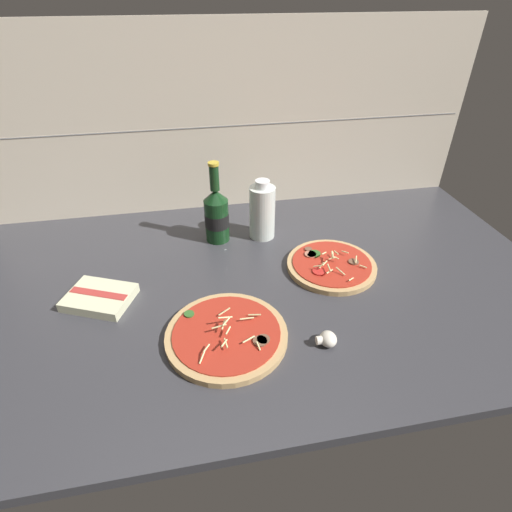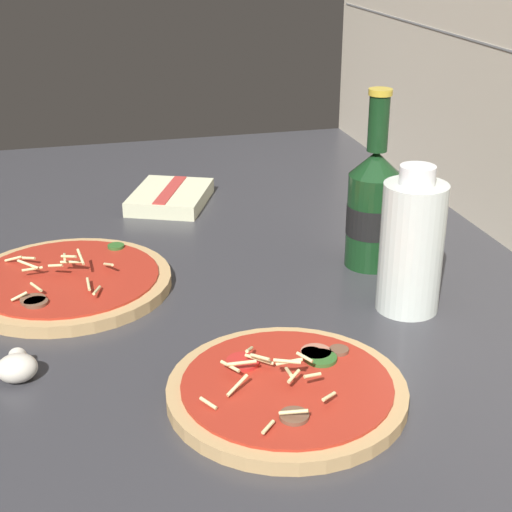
% 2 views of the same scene
% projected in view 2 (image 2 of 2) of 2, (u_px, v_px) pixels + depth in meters
% --- Properties ---
extents(counter_slab, '(1.60, 0.90, 0.03)m').
position_uv_depth(counter_slab, '(218.00, 314.00, 0.99)').
color(counter_slab, '#38383D').
rests_on(counter_slab, ground).
extents(pizza_near, '(0.27, 0.27, 0.05)m').
position_uv_depth(pizza_near, '(67.00, 282.00, 1.02)').
color(pizza_near, tan).
rests_on(pizza_near, counter_slab).
extents(pizza_far, '(0.24, 0.24, 0.05)m').
position_uv_depth(pizza_far, '(287.00, 390.00, 0.79)').
color(pizza_far, tan).
rests_on(pizza_far, counter_slab).
extents(beer_bottle, '(0.07, 0.07, 0.25)m').
position_uv_depth(beer_bottle, '(373.00, 206.00, 1.06)').
color(beer_bottle, '#143819').
rests_on(beer_bottle, counter_slab).
extents(oil_bottle, '(0.08, 0.08, 0.18)m').
position_uv_depth(oil_bottle, '(411.00, 245.00, 0.94)').
color(oil_bottle, silver).
rests_on(oil_bottle, counter_slab).
extents(mushroom_left, '(0.05, 0.04, 0.03)m').
position_uv_depth(mushroom_left, '(17.00, 367.00, 0.82)').
color(mushroom_left, white).
rests_on(mushroom_left, counter_slab).
extents(dish_towel, '(0.19, 0.17, 0.03)m').
position_uv_depth(dish_towel, '(169.00, 197.00, 1.32)').
color(dish_towel, beige).
rests_on(dish_towel, counter_slab).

